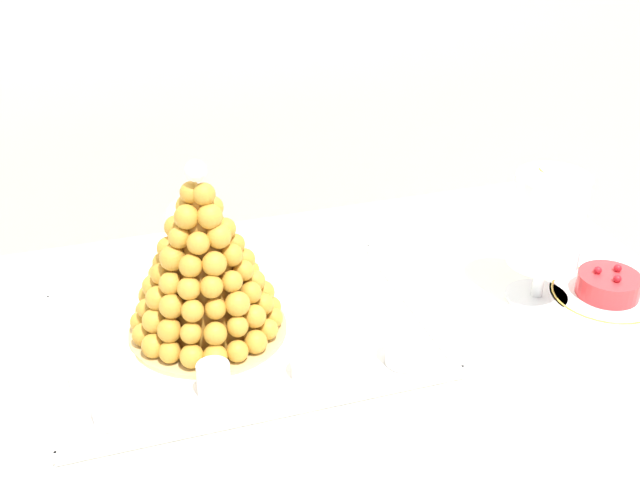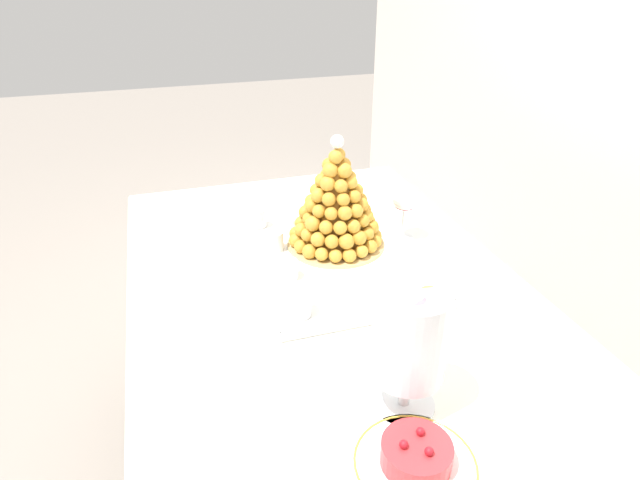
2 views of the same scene
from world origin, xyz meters
TOP-DOWN VIEW (x-y plane):
  - buffet_table at (0.00, 0.00)m, footprint 1.38×0.92m
  - serving_tray at (-0.11, 0.04)m, footprint 0.60×0.41m
  - croquembouche at (-0.16, 0.07)m, footprint 0.26×0.26m
  - dessert_cup_left at (-0.33, -0.10)m, footprint 0.05×0.05m
  - dessert_cup_mid_left at (-0.18, -0.09)m, footprint 0.05×0.05m
  - dessert_cup_centre at (-0.04, -0.09)m, footprint 0.06×0.06m
  - dessert_cup_mid_right at (0.11, -0.10)m, footprint 0.06×0.06m
  - creme_brulee_ramekin at (-0.33, 0.00)m, footprint 0.10×0.10m
  - macaron_goblet at (0.41, 0.01)m, footprint 0.12×0.12m
  - fruit_tart_plate at (0.53, -0.03)m, footprint 0.20×0.20m
  - wine_glass at (-0.16, 0.27)m, footprint 0.07×0.07m

SIDE VIEW (x-z plane):
  - buffet_table at x=0.00m, z-range 0.28..1.07m
  - serving_tray at x=-0.11m, z-range 0.78..0.81m
  - fruit_tart_plate at x=0.53m, z-range 0.78..0.84m
  - creme_brulee_ramekin at x=-0.33m, z-range 0.80..0.82m
  - dessert_cup_centre at x=-0.04m, z-range 0.80..0.84m
  - dessert_cup_mid_left at x=-0.18m, z-range 0.80..0.85m
  - dessert_cup_left at x=-0.33m, z-range 0.80..0.85m
  - dessert_cup_mid_right at x=0.11m, z-range 0.80..0.85m
  - wine_glass at x=-0.16m, z-range 0.83..0.99m
  - croquembouche at x=-0.16m, z-range 0.77..1.07m
  - macaron_goblet at x=0.41m, z-range 0.82..1.07m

